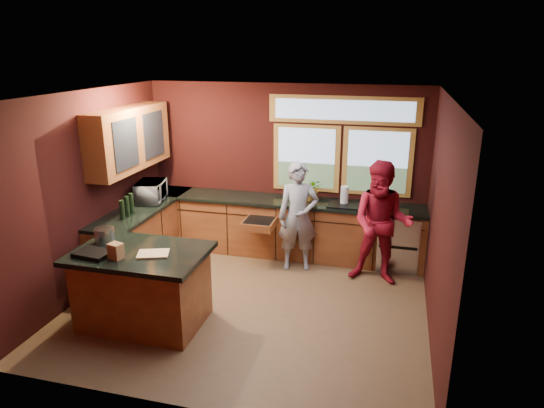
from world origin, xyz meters
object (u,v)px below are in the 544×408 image
at_px(person_grey, 298,217).
at_px(person_red, 382,224).
at_px(stock_pot, 105,235).
at_px(cutting_board, 153,254).
at_px(island, 143,287).

distance_m(person_grey, person_red, 1.23).
bearing_deg(person_grey, stock_pot, -150.85).
distance_m(person_grey, stock_pot, 2.76).
bearing_deg(cutting_board, person_red, 36.87).
height_order(island, stock_pot, stock_pot).
relative_size(person_grey, cutting_board, 4.70).
height_order(person_red, stock_pot, person_red).
bearing_deg(person_red, cutting_board, -138.45).
xyz_separation_m(island, stock_pot, (-0.55, 0.15, 0.56)).
bearing_deg(island, person_grey, 53.35).
height_order(person_grey, cutting_board, person_grey).
bearing_deg(island, stock_pot, 164.74).
distance_m(island, person_grey, 2.51).
height_order(island, cutting_board, cutting_board).
xyz_separation_m(person_grey, stock_pot, (-2.04, -1.85, 0.21)).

